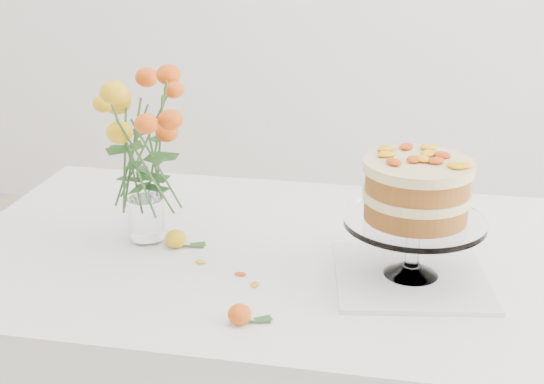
# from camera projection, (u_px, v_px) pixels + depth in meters

# --- Properties ---
(table) EXTENTS (1.43, 0.93, 0.76)m
(table) POSITION_uv_depth(u_px,v_px,m) (263.00, 280.00, 1.78)
(table) COLOR tan
(table) RESTS_ON ground
(napkin) EXTENTS (0.37, 0.37, 0.01)m
(napkin) POSITION_uv_depth(u_px,v_px,m) (411.00, 276.00, 1.61)
(napkin) COLOR silver
(napkin) RESTS_ON table
(cake_stand) EXTENTS (0.30, 0.30, 0.26)m
(cake_stand) POSITION_uv_depth(u_px,v_px,m) (416.00, 196.00, 1.54)
(cake_stand) COLOR white
(cake_stand) RESTS_ON napkin
(rose_vase) EXTENTS (0.28, 0.28, 0.42)m
(rose_vase) POSITION_uv_depth(u_px,v_px,m) (141.00, 140.00, 1.70)
(rose_vase) COLOR white
(rose_vase) RESTS_ON table
(loose_rose_near) EXTENTS (0.09, 0.05, 0.04)m
(loose_rose_near) POSITION_uv_depth(u_px,v_px,m) (176.00, 239.00, 1.75)
(loose_rose_near) COLOR orange
(loose_rose_near) RESTS_ON table
(loose_rose_far) EXTENTS (0.08, 0.05, 0.04)m
(loose_rose_far) POSITION_uv_depth(u_px,v_px,m) (240.00, 314.00, 1.43)
(loose_rose_far) COLOR #CA5109
(loose_rose_far) RESTS_ON table
(stray_petal_a) EXTENTS (0.03, 0.02, 0.00)m
(stray_petal_a) POSITION_uv_depth(u_px,v_px,m) (201.00, 262.00, 1.68)
(stray_petal_a) COLOR #FFAC10
(stray_petal_a) RESTS_ON table
(stray_petal_b) EXTENTS (0.03, 0.02, 0.00)m
(stray_petal_b) POSITION_uv_depth(u_px,v_px,m) (240.00, 274.00, 1.62)
(stray_petal_b) COLOR #FFAC10
(stray_petal_b) RESTS_ON table
(stray_petal_c) EXTENTS (0.03, 0.02, 0.00)m
(stray_petal_c) POSITION_uv_depth(u_px,v_px,m) (255.00, 284.00, 1.58)
(stray_petal_c) COLOR #FFAC10
(stray_petal_c) RESTS_ON table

